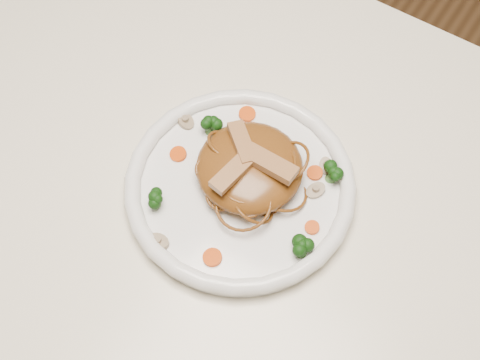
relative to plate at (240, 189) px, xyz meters
The scene contains 20 objects.
ground 0.76m from the plate, 104.30° to the right, with size 4.00×4.00×0.00m, color #4C311A.
table 0.11m from the plate, 104.30° to the right, with size 1.20×0.80×0.75m.
plate is the anchor object (origin of this frame).
noodle_mound 0.03m from the plate, 83.55° to the left, with size 0.13×0.13×0.04m, color brown.
chicken_a 0.06m from the plate, 42.06° to the left, with size 0.07×0.02×0.01m, color #B57C55.
chicken_b 0.06m from the plate, 118.71° to the left, with size 0.06×0.02×0.01m, color #B57C55.
chicken_c 0.05m from the plate, 106.96° to the right, with size 0.06×0.02×0.01m, color #B57C55.
broccoli_0 0.11m from the plate, 38.30° to the left, with size 0.02×0.02×0.03m, color #0F410D, non-canonical shape.
broccoli_1 0.09m from the plate, 148.63° to the left, with size 0.03×0.03×0.03m, color #0F410D, non-canonical shape.
broccoli_2 0.11m from the plate, 132.67° to the right, with size 0.02×0.02×0.03m, color #0F410D, non-canonical shape.
broccoli_3 0.11m from the plate, 18.34° to the right, with size 0.02×0.02×0.03m, color #0F410D, non-canonical shape.
carrot_0 0.09m from the plate, 43.29° to the left, with size 0.02×0.02×0.01m, color #D53C07.
carrot_1 0.09m from the plate, behind, with size 0.02×0.02×0.01m, color #D53C07.
carrot_2 0.10m from the plate, ahead, with size 0.02×0.02×0.01m, color #D53C07.
carrot_3 0.10m from the plate, 118.12° to the left, with size 0.02×0.02×0.01m, color #D53C07.
carrot_4 0.10m from the plate, 75.24° to the right, with size 0.02×0.02×0.01m, color #D53C07.
mushroom_0 0.12m from the plate, 108.35° to the right, with size 0.03×0.03×0.01m, color tan.
mushroom_1 0.09m from the plate, 27.95° to the left, with size 0.03×0.03×0.01m, color tan.
mushroom_2 0.12m from the plate, 160.20° to the left, with size 0.03×0.03×0.01m, color tan.
mushroom_3 0.11m from the plate, 47.00° to the left, with size 0.02×0.02×0.01m, color tan.
Camera 1 is at (0.21, -0.28, 1.44)m, focal length 47.56 mm.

